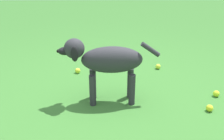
{
  "coord_description": "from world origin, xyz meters",
  "views": [
    {
      "loc": [
        2.34,
        -0.04,
        1.31
      ],
      "look_at": [
        0.06,
        -0.02,
        0.34
      ],
      "focal_mm": 41.45,
      "sensor_mm": 36.0,
      "label": 1
    }
  ],
  "objects_px": {
    "dog": "(106,61)",
    "tennis_ball_0": "(216,94)",
    "tennis_ball_2": "(210,108)",
    "tennis_ball_3": "(117,66)",
    "tennis_ball_4": "(158,66)",
    "tennis_ball_1": "(78,71)"
  },
  "relations": [
    {
      "from": "dog",
      "to": "tennis_ball_0",
      "type": "distance_m",
      "value": 1.21
    },
    {
      "from": "tennis_ball_1",
      "to": "tennis_ball_4",
      "type": "relative_size",
      "value": 1.0
    },
    {
      "from": "tennis_ball_0",
      "to": "tennis_ball_2",
      "type": "relative_size",
      "value": 1.0
    },
    {
      "from": "tennis_ball_4",
      "to": "dog",
      "type": "bearing_deg",
      "value": -38.9
    },
    {
      "from": "tennis_ball_3",
      "to": "tennis_ball_0",
      "type": "bearing_deg",
      "value": 53.52
    },
    {
      "from": "tennis_ball_0",
      "to": "tennis_ball_3",
      "type": "relative_size",
      "value": 1.0
    },
    {
      "from": "dog",
      "to": "tennis_ball_2",
      "type": "height_order",
      "value": "dog"
    },
    {
      "from": "dog",
      "to": "tennis_ball_0",
      "type": "xyz_separation_m",
      "value": [
        -0.08,
        1.14,
        -0.4
      ]
    },
    {
      "from": "tennis_ball_3",
      "to": "tennis_ball_4",
      "type": "bearing_deg",
      "value": 89.71
    },
    {
      "from": "tennis_ball_0",
      "to": "tennis_ball_1",
      "type": "relative_size",
      "value": 1.0
    },
    {
      "from": "tennis_ball_1",
      "to": "tennis_ball_2",
      "type": "distance_m",
      "value": 1.61
    },
    {
      "from": "tennis_ball_3",
      "to": "tennis_ball_4",
      "type": "relative_size",
      "value": 1.0
    },
    {
      "from": "tennis_ball_2",
      "to": "tennis_ball_4",
      "type": "distance_m",
      "value": 1.07
    },
    {
      "from": "dog",
      "to": "tennis_ball_4",
      "type": "xyz_separation_m",
      "value": [
        -0.82,
        0.66,
        -0.4
      ]
    },
    {
      "from": "tennis_ball_2",
      "to": "tennis_ball_4",
      "type": "relative_size",
      "value": 1.0
    },
    {
      "from": "dog",
      "to": "tennis_ball_1",
      "type": "bearing_deg",
      "value": -64.01
    },
    {
      "from": "tennis_ball_2",
      "to": "tennis_ball_4",
      "type": "height_order",
      "value": "same"
    },
    {
      "from": "tennis_ball_0",
      "to": "tennis_ball_4",
      "type": "height_order",
      "value": "same"
    },
    {
      "from": "tennis_ball_0",
      "to": "tennis_ball_1",
      "type": "xyz_separation_m",
      "value": [
        -0.62,
        -1.51,
        0.0
      ]
    },
    {
      "from": "tennis_ball_4",
      "to": "tennis_ball_3",
      "type": "bearing_deg",
      "value": -90.29
    },
    {
      "from": "tennis_ball_0",
      "to": "dog",
      "type": "bearing_deg",
      "value": -86.07
    },
    {
      "from": "tennis_ball_2",
      "to": "tennis_ball_3",
      "type": "relative_size",
      "value": 1.0
    }
  ]
}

